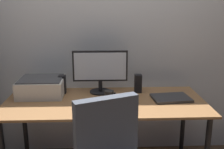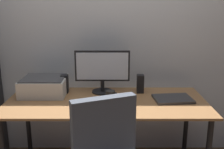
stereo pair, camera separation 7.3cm
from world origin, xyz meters
name	(u,v)px [view 1 (the left image)]	position (x,y,z in m)	size (l,w,h in m)	color
back_wall	(104,29)	(0.00, 0.54, 1.30)	(6.40, 0.10, 2.60)	silver
desk	(105,109)	(0.00, 0.00, 0.66)	(1.72, 0.74, 0.74)	olive
monitor	(100,69)	(-0.04, 0.23, 0.97)	(0.50, 0.20, 0.40)	black
keyboard	(95,110)	(-0.08, -0.22, 0.75)	(0.29, 0.11, 0.02)	black
mouse	(121,107)	(0.12, -0.19, 0.76)	(0.06, 0.10, 0.03)	black
coffee_mug	(109,96)	(0.04, -0.01, 0.79)	(0.09, 0.08, 0.09)	black
laptop	(171,98)	(0.58, 0.02, 0.75)	(0.32, 0.23, 0.02)	#2D2D30
speaker_left	(62,84)	(-0.39, 0.22, 0.82)	(0.06, 0.07, 0.17)	black
speaker_right	(138,83)	(0.31, 0.22, 0.82)	(0.06, 0.07, 0.17)	black
printer	(42,87)	(-0.57, 0.17, 0.82)	(0.40, 0.34, 0.16)	silver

